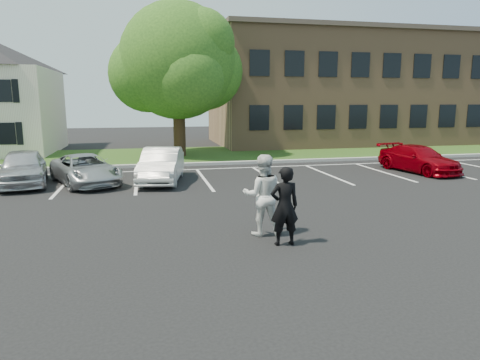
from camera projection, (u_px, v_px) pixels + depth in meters
name	position (u px, v px, depth m)	size (l,w,h in m)	color
ground_plane	(249.00, 238.00, 10.45)	(90.00, 90.00, 0.00)	black
curb	(194.00, 164.00, 21.95)	(40.00, 0.30, 0.15)	gray
grass_strip	(186.00, 155.00, 25.80)	(44.00, 8.00, 0.08)	#224414
stall_lines	(232.00, 174.00, 19.34)	(34.00, 5.36, 0.01)	silver
office_building	(355.00, 89.00, 33.77)	(22.40, 10.40, 8.30)	#97704E
tree	(179.00, 64.00, 24.48)	(7.80, 7.20, 8.80)	black
man_black_suit	(284.00, 206.00, 9.77)	(0.67, 0.44, 1.84)	black
man_white_shirt	(263.00, 195.00, 10.51)	(0.98, 0.76, 2.01)	silver
car_silver_west	(23.00, 167.00, 16.79)	(1.67, 4.14, 1.41)	#BCBCC2
car_silver_minivan	(85.00, 169.00, 17.01)	(1.96, 4.25, 1.18)	#A9ABB0
car_white_sedan	(162.00, 165.00, 17.49)	(1.46, 4.20, 1.38)	silver
car_red_compact	(419.00, 159.00, 19.89)	(1.71, 4.22, 1.22)	#800009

